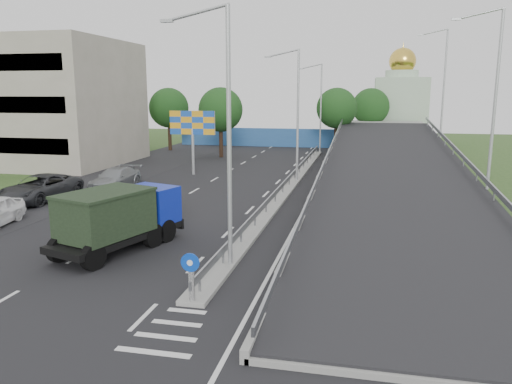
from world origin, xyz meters
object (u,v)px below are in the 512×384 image
(church, at_px, (400,105))
(parked_car_d, at_px, (115,178))
(lamp_post_far, at_px, (319,103))
(parked_car_c, at_px, (40,188))
(sign_bollard, at_px, (191,277))
(lamp_post_mid, at_px, (295,109))
(lamp_post_near, at_px, (224,125))
(dump_truck, at_px, (119,216))
(billboard, at_px, (192,126))

(church, xyz_separation_m, parked_car_d, (-22.55, -39.26, -4.54))
(lamp_post_far, distance_m, parked_car_c, 34.26)
(sign_bollard, distance_m, lamp_post_mid, 24.30)
(lamp_post_near, xyz_separation_m, parked_car_d, (-12.66, 14.74, -5.04))
(lamp_post_mid, xyz_separation_m, lamp_post_far, (0.00, 20.00, 0.00))
(lamp_post_near, relative_size, church, 0.73)
(lamp_post_near, relative_size, parked_car_c, 1.65)
(lamp_post_far, bearing_deg, parked_car_c, -117.11)
(dump_truck, relative_size, parked_car_c, 1.12)
(church, height_order, parked_car_d, church)
(lamp_post_far, distance_m, billboard, 20.24)
(lamp_post_near, bearing_deg, parked_car_c, 147.56)
(lamp_post_mid, relative_size, dump_truck, 1.47)
(lamp_post_near, bearing_deg, church, 79.62)
(lamp_post_mid, distance_m, parked_car_d, 14.61)
(lamp_post_far, xyz_separation_m, dump_truck, (-5.31, -38.72, -4.23))
(lamp_post_far, bearing_deg, lamp_post_mid, -90.00)
(dump_truck, distance_m, parked_car_d, 15.36)
(lamp_post_near, distance_m, parked_car_d, 20.08)
(parked_car_d, bearing_deg, lamp_post_mid, 24.20)
(billboard, bearing_deg, parked_car_d, -116.08)
(lamp_post_mid, distance_m, billboard, 9.47)
(sign_bollard, bearing_deg, lamp_post_far, 89.86)
(lamp_post_near, height_order, billboard, lamp_post_near)
(lamp_post_far, height_order, parked_car_c, lamp_post_far)
(lamp_post_far, bearing_deg, church, 54.76)
(billboard, bearing_deg, dump_truck, -79.61)
(church, bearing_deg, lamp_post_mid, -106.22)
(sign_bollard, height_order, billboard, billboard)
(sign_bollard, relative_size, parked_car_c, 0.27)
(billboard, relative_size, parked_car_d, 1.04)
(billboard, height_order, parked_car_c, billboard)
(lamp_post_mid, relative_size, parked_car_d, 1.91)
(lamp_post_near, xyz_separation_m, billboard, (-9.11, 22.00, -1.62))
(sign_bollard, height_order, church, church)
(parked_car_c, bearing_deg, dump_truck, -36.54)
(dump_truck, bearing_deg, church, 91.60)
(lamp_post_far, xyz_separation_m, billboard, (-9.11, -18.00, -1.62))
(lamp_post_near, relative_size, lamp_post_mid, 1.00)
(dump_truck, bearing_deg, billboard, 118.07)
(parked_car_c, bearing_deg, lamp_post_mid, 36.94)
(parked_car_d, bearing_deg, lamp_post_far, 65.03)
(lamp_post_near, relative_size, parked_car_d, 1.91)
(lamp_post_near, bearing_deg, lamp_post_far, 90.00)
(sign_bollard, xyz_separation_m, parked_car_d, (-12.55, 18.57, -0.27))
(sign_bollard, bearing_deg, billboard, 109.21)
(lamp_post_far, distance_m, church, 17.15)
(dump_truck, relative_size, parked_car_d, 1.30)
(church, bearing_deg, lamp_post_far, -125.24)
(church, bearing_deg, parked_car_d, -119.88)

